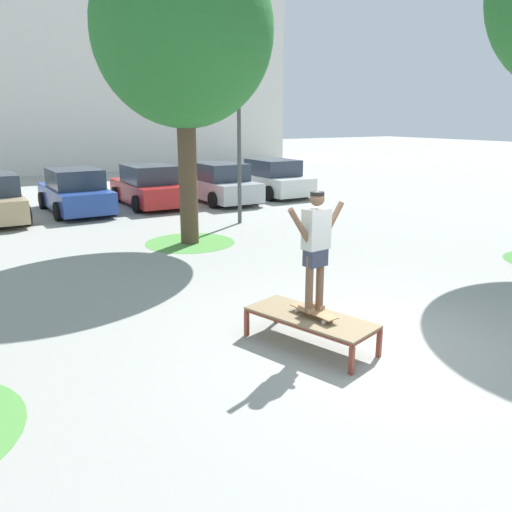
% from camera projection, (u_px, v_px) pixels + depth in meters
% --- Properties ---
extents(ground_plane, '(120.00, 120.00, 0.00)m').
position_uv_depth(ground_plane, '(372.00, 346.00, 7.54)').
color(ground_plane, '#999993').
extents(building_facade, '(29.45, 4.00, 10.93)m').
position_uv_depth(building_facade, '(54.00, 76.00, 30.24)').
color(building_facade, silver).
rests_on(building_facade, ground).
extents(skate_box, '(1.27, 2.04, 0.46)m').
position_uv_depth(skate_box, '(310.00, 319.00, 7.46)').
color(skate_box, brown).
rests_on(skate_box, ground).
extents(skateboard, '(0.28, 0.82, 0.09)m').
position_uv_depth(skateboard, '(314.00, 312.00, 7.39)').
color(skateboard, '#9E754C').
rests_on(skateboard, skate_box).
extents(skater, '(1.00, 0.31, 1.69)m').
position_uv_depth(skater, '(316.00, 243.00, 7.13)').
color(skater, brown).
rests_on(skater, skateboard).
extents(tree_mid_back, '(4.33, 4.33, 7.46)m').
position_uv_depth(tree_mid_back, '(183.00, 32.00, 12.38)').
color(tree_mid_back, brown).
rests_on(tree_mid_back, ground).
extents(grass_patch_mid_back, '(2.35, 2.35, 0.01)m').
position_uv_depth(grass_patch_mid_back, '(190.00, 243.00, 13.72)').
color(grass_patch_mid_back, '#519342').
rests_on(grass_patch_mid_back, ground).
extents(car_blue, '(1.95, 4.22, 1.50)m').
position_uv_depth(car_blue, '(75.00, 192.00, 17.92)').
color(car_blue, '#28479E').
rests_on(car_blue, ground).
extents(car_red, '(1.98, 4.23, 1.50)m').
position_uv_depth(car_red, '(148.00, 187.00, 19.28)').
color(car_red, red).
rests_on(car_red, ground).
extents(car_silver, '(1.94, 4.21, 1.50)m').
position_uv_depth(car_silver, '(219.00, 184.00, 20.15)').
color(car_silver, '#B7BABF').
rests_on(car_silver, ground).
extents(car_white, '(1.98, 4.23, 1.50)m').
position_uv_depth(car_white, '(271.00, 179.00, 21.76)').
color(car_white, silver).
rests_on(car_white, ground).
extents(light_post, '(0.36, 0.36, 5.83)m').
position_uv_depth(light_post, '(239.00, 95.00, 15.28)').
color(light_post, '#4C4C51').
rests_on(light_post, ground).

